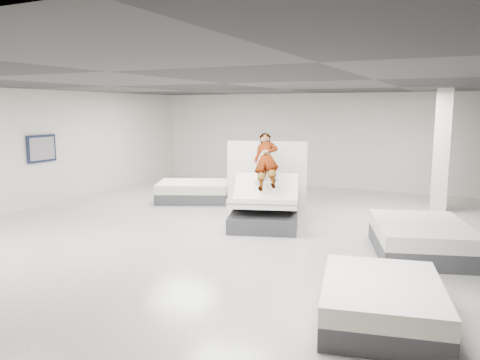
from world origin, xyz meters
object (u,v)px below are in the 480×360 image
(column, at_px, (442,151))
(hero_bed, at_px, (265,209))
(person, at_px, (266,171))
(wall_poster, at_px, (42,149))
(flat_bed_right_near, at_px, (382,302))
(flat_bed_left_far, at_px, (193,191))
(divider_panel, at_px, (267,177))
(flat_bed_right_far, at_px, (421,238))
(remote, at_px, (274,181))

(column, bearing_deg, hero_bed, -136.43)
(person, height_order, wall_poster, wall_poster)
(hero_bed, relative_size, flat_bed_right_near, 1.08)
(person, xyz_separation_m, flat_bed_left_far, (-2.93, 1.49, -0.96))
(hero_bed, distance_m, column, 5.05)
(divider_panel, xyz_separation_m, column, (4.03, 2.12, 0.67))
(person, relative_size, flat_bed_right_far, 0.65)
(hero_bed, xyz_separation_m, remote, (0.22, 0.04, 0.66))
(divider_panel, height_order, wall_poster, wall_poster)
(hero_bed, distance_m, flat_bed_right_far, 3.53)
(person, height_order, flat_bed_right_far, person)
(person, relative_size, flat_bed_left_far, 0.67)
(wall_poster, bearing_deg, flat_bed_right_near, -18.99)
(divider_panel, relative_size, column, 0.64)
(divider_panel, distance_m, column, 4.60)
(person, relative_size, wall_poster, 1.73)
(column, bearing_deg, divider_panel, -152.30)
(hero_bed, xyz_separation_m, person, (-0.10, 0.30, 0.85))
(flat_bed_right_near, relative_size, wall_poster, 2.32)
(flat_bed_right_far, xyz_separation_m, flat_bed_left_far, (-6.48, 2.51, -0.02))
(remote, relative_size, divider_panel, 0.07)
(remote, height_order, flat_bed_right_near, remote)
(wall_poster, bearing_deg, flat_bed_right_far, -0.58)
(remote, relative_size, wall_poster, 0.15)
(flat_bed_right_far, relative_size, wall_poster, 2.68)
(remote, height_order, flat_bed_left_far, remote)
(person, xyz_separation_m, wall_poster, (-6.28, -0.92, 0.36))
(person, bearing_deg, flat_bed_left_far, 134.93)
(divider_panel, distance_m, flat_bed_right_far, 4.45)
(divider_panel, bearing_deg, column, 12.05)
(remote, xyz_separation_m, wall_poster, (-6.60, -0.66, 0.55))
(wall_poster, bearing_deg, divider_panel, 17.70)
(divider_panel, height_order, flat_bed_right_near, divider_panel)
(flat_bed_right_far, height_order, wall_poster, wall_poster)
(remote, relative_size, flat_bed_right_far, 0.05)
(column, bearing_deg, remote, -134.94)
(remote, distance_m, flat_bed_left_far, 3.77)
(person, relative_size, column, 0.51)
(remote, relative_size, flat_bed_right_near, 0.06)
(person, distance_m, flat_bed_right_near, 5.50)
(person, height_order, flat_bed_right_near, person)
(person, relative_size, remote, 11.75)
(column, bearing_deg, person, -139.89)
(divider_panel, bearing_deg, flat_bed_left_far, 152.61)
(person, distance_m, wall_poster, 6.36)
(flat_bed_right_near, height_order, flat_bed_left_far, flat_bed_left_far)
(hero_bed, height_order, flat_bed_right_far, hero_bed)
(hero_bed, height_order, person, person)
(hero_bed, bearing_deg, flat_bed_right_near, -50.39)
(flat_bed_left_far, relative_size, wall_poster, 2.60)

